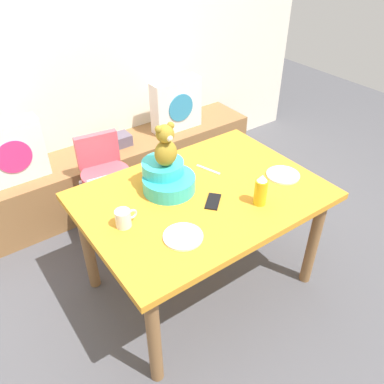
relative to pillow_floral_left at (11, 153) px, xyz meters
The scene contains 16 objects.
ground_plane 1.58m from the pillow_floral_left, 58.74° to the right, with size 8.00×8.00×0.00m, color #4C4C51.
back_wall 1.01m from the pillow_floral_left, 21.51° to the left, with size 4.40×0.10×2.60m, color silver.
window_bench 0.86m from the pillow_floral_left, ahead, with size 2.60×0.44×0.46m, color olive.
pillow_floral_left is the anchor object (origin of this frame).
pillow_floral_right 1.37m from the pillow_floral_left, ahead, with size 0.44×0.15×0.44m.
book_stack 0.83m from the pillow_floral_left, ahead, with size 0.20×0.14×0.09m, color #5B5061.
dining_table 1.42m from the pillow_floral_left, 58.74° to the right, with size 1.36×0.97×0.74m.
highchair 0.66m from the pillow_floral_left, 40.29° to the right, with size 0.36×0.48×0.79m.
infant_seat_teal 1.23m from the pillow_floral_left, 60.26° to the right, with size 0.30×0.33×0.16m.
teddy_bear 1.26m from the pillow_floral_left, 60.28° to the right, with size 0.13×0.12×0.25m.
ketchup_bottle 1.75m from the pillow_floral_left, 57.49° to the right, with size 0.07×0.07×0.18m.
coffee_mug 1.24m from the pillow_floral_left, 78.35° to the right, with size 0.12×0.08×0.09m.
dinner_plate_near 1.52m from the pillow_floral_left, 73.15° to the right, with size 0.20×0.20×0.01m, color white.
dinner_plate_far 1.84m from the pillow_floral_left, 47.54° to the right, with size 0.20×0.20×0.01m, color white.
cell_phone 1.51m from the pillow_floral_left, 60.76° to the right, with size 0.07×0.14×0.01m, color black.
table_fork 1.39m from the pillow_floral_left, 48.74° to the right, with size 0.02×0.17×0.01m, color silver.
Camera 1 is at (-1.10, -1.43, 2.07)m, focal length 36.97 mm.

